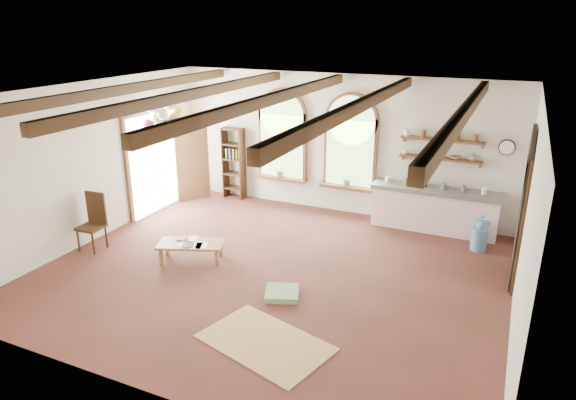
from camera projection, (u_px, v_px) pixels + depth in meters
The scene contains 27 objects.
floor at pixel (272, 271), 9.30m from camera, with size 8.00×8.00×0.00m, color brown.
ceiling_beams at pixel (271, 99), 8.27m from camera, with size 6.20×6.80×0.18m, color #3A1F12, non-canonical shape.
window_left at pixel (282, 138), 12.24m from camera, with size 1.30×0.28×2.20m.
window_right at pixel (350, 145), 11.58m from camera, with size 1.30×0.28×2.20m.
left_doorway at pixel (154, 163), 12.00m from camera, with size 0.10×1.90×2.50m, color brown.
right_doorway at pixel (520, 221), 8.68m from camera, with size 0.10×1.30×2.40m, color black.
kitchen_counter at pixel (434, 209), 10.99m from camera, with size 2.68×0.62×0.94m.
wall_shelf_lower at pixel (440, 159), 10.79m from camera, with size 1.70×0.24×0.04m, color brown.
wall_shelf_upper at pixel (442, 140), 10.65m from camera, with size 1.70×0.24×0.04m, color brown.
wall_clock at pixel (507, 147), 10.24m from camera, with size 0.32×0.32×0.04m, color black.
bookshelf at pixel (234, 163), 12.90m from camera, with size 0.53×0.32×1.80m.
coffee_table at pixel (191, 245), 9.65m from camera, with size 1.34×0.96×0.35m.
side_chair at pixel (93, 234), 10.10m from camera, with size 0.47×0.47×1.14m.
floor_mat at pixel (265, 342), 7.24m from camera, with size 1.80×1.11×0.02m, color tan.
floor_cushion at pixel (282, 293), 8.46m from camera, with size 0.55×0.55×0.09m, color gray.
water_jug_a at pixel (481, 228), 10.50m from camera, with size 0.33×0.33×0.64m.
water_jug_b at pixel (479, 238), 10.09m from camera, with size 0.31×0.31×0.60m.
balloon_cluster at pixel (163, 115), 11.20m from camera, with size 0.79×0.80×1.15m.
table_book at pixel (179, 238), 9.84m from camera, with size 0.17×0.25×0.02m, color olive.
tablet at pixel (188, 245), 9.55m from camera, with size 0.20×0.28×0.01m, color black.
potted_plant_left at pixel (280, 171), 12.41m from camera, with size 0.27×0.23×0.30m, color #598C4C.
potted_plant_right at pixel (347, 180), 11.75m from camera, with size 0.27×0.23×0.30m, color #598C4C.
shelf_cup_a at pixel (405, 152), 11.06m from camera, with size 0.12×0.10×0.10m, color white.
shelf_cup_b at pixel (421, 154), 10.92m from camera, with size 0.10×0.10×0.09m, color beige.
shelf_bowl_a at pixel (438, 156), 10.79m from camera, with size 0.22×0.22×0.05m, color beige.
shelf_bowl_b at pixel (455, 158), 10.65m from camera, with size 0.20×0.20×0.06m, color #8C664C.
shelf_vase at pixel (474, 156), 10.49m from camera, with size 0.18×0.18×0.19m, color slate.
Camera 1 is at (3.71, -7.47, 4.31)m, focal length 32.00 mm.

